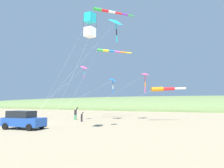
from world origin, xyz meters
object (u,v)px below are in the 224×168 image
(cooler_box, at_px, (43,125))
(kite_box_blue_topmost, at_px, (90,25))
(kite_windsock_red_high_left, at_px, (163,89))
(kite_windsock_yellow_midlevel, at_px, (109,12))
(kite_delta_magenta_far_left, at_px, (84,68))
(person_adult_flyer, at_px, (76,113))
(person_child_green_jacket, at_px, (82,116))
(kite_delta_long_streamer_left, at_px, (113,80))
(kite_delta_rainbow_low_near, at_px, (116,22))
(kite_delta_striped_overhead, at_px, (145,75))
(kite_windsock_long_streamer_right, at_px, (110,51))
(parked_car, at_px, (23,120))

(cooler_box, xyz_separation_m, kite_box_blue_topmost, (-2.19, -7.51, 9.39))
(kite_windsock_red_high_left, relative_size, kite_windsock_yellow_midlevel, 0.86)
(cooler_box, bearing_deg, kite_delta_magenta_far_left, -0.61)
(kite_box_blue_topmost, bearing_deg, person_adult_flyer, 41.33)
(cooler_box, height_order, person_child_green_jacket, person_child_green_jacket)
(person_child_green_jacket, bearing_deg, kite_box_blue_topmost, -141.59)
(kite_delta_long_streamer_left, relative_size, kite_delta_rainbow_low_near, 0.61)
(person_adult_flyer, height_order, kite_delta_magenta_far_left, kite_delta_magenta_far_left)
(kite_delta_long_streamer_left, bearing_deg, kite_delta_striped_overhead, 0.49)
(person_adult_flyer, height_order, kite_delta_long_streamer_left, kite_delta_long_streamer_left)
(kite_windsock_long_streamer_right, bearing_deg, kite_delta_long_streamer_left, -150.62)
(cooler_box, xyz_separation_m, person_adult_flyer, (9.47, 2.75, 0.85))
(person_adult_flyer, xyz_separation_m, kite_delta_striped_overhead, (4.48, -9.78, 5.89))
(kite_box_blue_topmost, bearing_deg, kite_delta_rainbow_low_near, 12.32)
(person_adult_flyer, relative_size, kite_delta_magenta_far_left, 0.16)
(kite_delta_long_streamer_left, distance_m, kite_windsock_yellow_midlevel, 12.58)
(person_child_green_jacket, xyz_separation_m, kite_windsock_long_streamer_right, (10.36, 1.10, 11.62))
(kite_delta_magenta_far_left, bearing_deg, kite_delta_long_streamer_left, -123.34)
(kite_windsock_long_streamer_right, height_order, kite_delta_magenta_far_left, kite_windsock_long_streamer_right)
(person_adult_flyer, bearing_deg, kite_box_blue_topmost, -138.67)
(kite_windsock_red_high_left, xyz_separation_m, kite_delta_striped_overhead, (1.16, 3.08, 2.35))
(kite_delta_rainbow_low_near, bearing_deg, kite_delta_magenta_far_left, 85.83)
(kite_delta_striped_overhead, bearing_deg, kite_delta_magenta_far_left, 132.51)
(kite_delta_long_streamer_left, xyz_separation_m, kite_box_blue_topmost, (-5.14, -0.38, 4.48))
(kite_delta_long_streamer_left, bearing_deg, kite_box_blue_topmost, -175.75)
(kite_delta_magenta_far_left, bearing_deg, cooler_box, 179.39)
(person_adult_flyer, bearing_deg, kite_windsock_yellow_midlevel, -96.75)
(person_adult_flyer, distance_m, kite_box_blue_topmost, 17.72)
(cooler_box, relative_size, person_adult_flyer, 0.32)
(cooler_box, xyz_separation_m, kite_delta_long_streamer_left, (2.94, -7.13, 4.91))
(parked_car, height_order, cooler_box, parked_car)
(person_child_green_jacket, distance_m, kite_delta_long_streamer_left, 9.64)
(person_adult_flyer, bearing_deg, parked_car, -168.39)
(kite_windsock_long_streamer_right, xyz_separation_m, kite_delta_magenta_far_left, (-10.27, -1.34, -4.71))
(kite_windsock_red_high_left, distance_m, kite_delta_striped_overhead, 4.05)
(kite_windsock_yellow_midlevel, bearing_deg, kite_windsock_long_streamer_right, 27.81)
(kite_box_blue_topmost, height_order, kite_delta_magenta_far_left, kite_box_blue_topmost)
(kite_box_blue_topmost, xyz_separation_m, kite_delta_magenta_far_left, (9.77, 7.43, -1.94))
(kite_delta_long_streamer_left, distance_m, kite_box_blue_topmost, 6.83)
(person_child_green_jacket, bearing_deg, kite_windsock_yellow_midlevel, -71.60)
(kite_delta_rainbow_low_near, bearing_deg, person_child_green_jacket, 86.95)
(cooler_box, relative_size, person_child_green_jacket, 0.46)
(kite_delta_long_streamer_left, xyz_separation_m, kite_delta_striped_overhead, (11.01, 0.09, 1.83))
(kite_windsock_red_high_left, distance_m, kite_delta_rainbow_low_near, 11.35)
(cooler_box, bearing_deg, kite_windsock_red_high_left, -38.34)
(person_child_green_jacket, bearing_deg, parked_car, 179.28)
(parked_car, bearing_deg, kite_box_blue_topmost, -87.83)
(kite_delta_long_streamer_left, xyz_separation_m, kite_windsock_yellow_midlevel, (5.78, 3.58, 10.58))
(kite_windsock_yellow_midlevel, distance_m, kite_delta_magenta_far_left, 8.83)
(person_child_green_jacket, relative_size, kite_delta_rainbow_low_near, 0.10)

